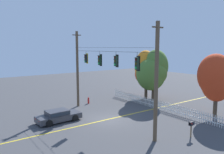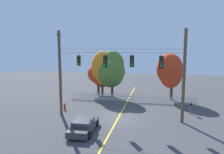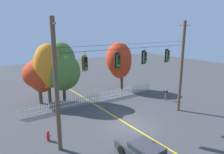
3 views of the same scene
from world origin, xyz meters
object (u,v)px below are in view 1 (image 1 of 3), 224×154
Objects in this scene: parked_car at (58,116)px; autumn_maple_mid at (146,69)px; autumn_maple_far_west at (216,77)px; autumn_maple_near_fence at (150,74)px; roadside_mailbox at (191,125)px; traffic_signal_northbound_primary at (86,58)px; traffic_signal_northbound_secondary at (137,63)px; traffic_signal_eastbound_side at (100,60)px; fire_hydrant at (88,100)px; autumn_oak_far_east at (153,72)px; traffic_signal_southbound_primary at (116,61)px.

autumn_maple_mid is at bearing 97.58° from parked_car.
autumn_maple_mid reaches higher than autumn_maple_far_west.
autumn_maple_near_fence reaches higher than roadside_mailbox.
parked_car is at bearing -65.32° from traffic_signal_northbound_primary.
traffic_signal_northbound_secondary is at bearing 0.00° from traffic_signal_northbound_primary.
traffic_signal_northbound_primary and traffic_signal_eastbound_side have the same top height.
autumn_maple_mid is 14.12m from parked_car.
traffic_signal_northbound_primary is 6.27m from fire_hydrant.
traffic_signal_northbound_secondary is 11.42m from autumn_oak_far_east.
parked_car is at bearing -146.69° from traffic_signal_northbound_secondary.
autumn_maple_near_fence is at bearing 147.93° from roadside_mailbox.
fire_hydrant is at bearing 126.86° from parked_car.
roadside_mailbox is at bearing 40.04° from traffic_signal_northbound_secondary.
autumn_maple_far_west is 1.52× the size of parked_car.
traffic_signal_eastbound_side is 1.15× the size of roadside_mailbox.
traffic_signal_eastbound_side reaches higher than parked_car.
parked_car is at bearing -144.26° from roadside_mailbox.
autumn_oak_far_east reaches higher than traffic_signal_southbound_primary.
autumn_oak_far_east reaches higher than autumn_maple_near_fence.
traffic_signal_northbound_secondary is 9.37m from parked_car.
traffic_signal_northbound_primary is 13.85m from autumn_maple_far_west.
fire_hydrant is (-2.46, 1.64, -5.53)m from traffic_signal_northbound_primary.
traffic_signal_northbound_secondary reaches higher than parked_car.
roadside_mailbox is (14.27, 1.19, 0.66)m from fire_hydrant.
autumn_maple_mid is (-8.29, 9.28, -1.70)m from traffic_signal_northbound_secondary.
fire_hydrant is at bearing -108.90° from autumn_maple_mid.
autumn_oak_far_east reaches higher than traffic_signal_eastbound_side.
traffic_signal_southbound_primary reaches higher than fire_hydrant.
traffic_signal_eastbound_side is 0.29× the size of autumn_maple_near_fence.
autumn_maple_near_fence is 1.22× the size of parked_car.
roadside_mailbox is at bearing 17.49° from traffic_signal_eastbound_side.
autumn_maple_mid reaches higher than traffic_signal_eastbound_side.
traffic_signal_southbound_primary is at bearing 49.65° from parked_car.
roadside_mailbox is (11.81, 2.83, -4.87)m from traffic_signal_northbound_primary.
fire_hydrant is (-4.42, 5.90, -0.20)m from parked_car.
autumn_maple_mid is 5.16× the size of roadside_mailbox.
autumn_oak_far_east is at bearing 91.29° from parked_car.
autumn_maple_far_west is 4.97× the size of roadside_mailbox.
autumn_oak_far_east reaches higher than autumn_maple_mid.
traffic_signal_northbound_secondary is at bearing 0.00° from traffic_signal_eastbound_side.
autumn_oak_far_east reaches higher than roadside_mailbox.
autumn_maple_near_fence is at bearing 144.06° from autumn_oak_far_east.
traffic_signal_northbound_secondary is 1.17× the size of roadside_mailbox.
roadside_mailbox reaches higher than fire_hydrant.
autumn_maple_far_west is 16.29m from parked_car.
autumn_maple_far_west is (4.33, 9.51, -1.79)m from traffic_signal_southbound_primary.
traffic_signal_southbound_primary reaches higher than autumn_maple_far_west.
parked_car is 5.24× the size of fire_hydrant.
roadside_mailbox is (11.65, -6.46, -3.09)m from autumn_maple_mid.
traffic_signal_northbound_secondary is at bearing -98.76° from autumn_maple_far_west.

